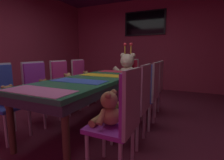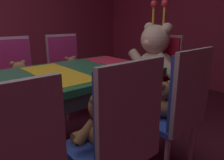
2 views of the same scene
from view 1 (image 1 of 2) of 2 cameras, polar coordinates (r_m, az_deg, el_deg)
The scene contains 22 objects.
ground_plane at distance 2.77m, azimuth -6.56°, elevation -14.58°, with size 7.90×7.90×0.00m, color #591E33.
wall_back at distance 5.53m, azimuth 11.19°, elevation 11.85°, with size 5.20×0.12×2.80m, color #99334C.
banquet_table at distance 2.58m, azimuth -6.82°, elevation -1.15°, with size 0.90×2.38×0.75m.
chair_left_0 at distance 2.59m, azimuth -33.78°, elevation -3.88°, with size 0.42×0.41×0.98m.
teddy_left_0 at distance 2.48m, azimuth -32.01°, elevation -4.88°, with size 0.21×0.28×0.26m.
chair_left_1 at distance 2.90m, azimuth -24.19°, elevation -1.92°, with size 0.42×0.41×0.98m.
teddy_left_1 at distance 2.80m, azimuth -22.25°, elevation -2.71°, with size 0.21×0.28×0.26m.
chair_left_2 at distance 3.29m, azimuth -16.79°, elevation -0.32°, with size 0.42×0.41×0.98m.
teddy_left_2 at distance 3.19m, azimuth -14.84°, elevation -0.69°, with size 0.24×0.31×0.30m.
chair_left_3 at distance 3.77m, azimuth -10.66°, elevation 1.05°, with size 0.42×0.41×0.98m.
teddy_left_3 at distance 3.69m, azimuth -8.85°, elevation 0.61°, with size 0.22×0.29×0.27m.
chair_right_0 at distance 1.48m, azimuth 4.04°, elevation -11.13°, with size 0.42×0.41×0.98m.
teddy_right_0 at distance 1.53m, azimuth -1.15°, elevation -10.38°, with size 0.26×0.34×0.32m.
chair_right_1 at distance 2.01m, azimuth 9.19°, elevation -5.82°, with size 0.42×0.41×0.98m.
teddy_right_1 at distance 2.05m, azimuth 5.30°, elevation -5.86°, with size 0.23×0.30×0.28m.
chair_right_2 at distance 2.52m, azimuth 12.97°, elevation -2.89°, with size 0.42×0.41×0.98m.
teddy_right_2 at distance 2.55m, azimuth 9.74°, elevation -2.54°, with size 0.27×0.35×0.33m.
chair_right_3 at distance 3.09m, azimuth 14.87°, elevation -0.81°, with size 0.42×0.41×0.98m.
teddy_right_3 at distance 3.12m, azimuth 12.27°, elevation -1.01°, with size 0.22×0.29×0.27m.
throne_chair at distance 4.15m, azimuth 5.95°, elevation 1.88°, with size 0.41×0.42×0.98m.
king_teddy_bear at distance 3.97m, azimuth 5.17°, elevation 3.79°, with size 0.71×0.55×0.91m.
wall_tv at distance 5.51m, azimuth 11.16°, elevation 18.67°, with size 1.27×0.06×0.74m.
Camera 1 is at (1.35, -2.16, 1.10)m, focal length 26.54 mm.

